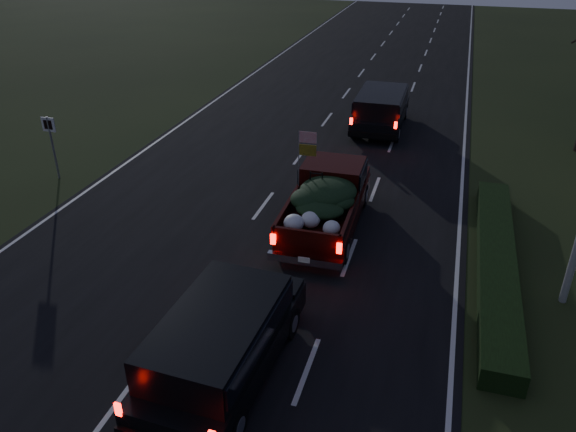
% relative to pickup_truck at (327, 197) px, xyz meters
% --- Properties ---
extents(ground, '(120.00, 120.00, 0.00)m').
position_rel_pickup_truck_xyz_m(ground, '(-2.48, -4.18, -1.08)').
color(ground, black).
rests_on(ground, ground).
extents(road_asphalt, '(14.00, 120.00, 0.02)m').
position_rel_pickup_truck_xyz_m(road_asphalt, '(-2.48, -4.18, -1.07)').
color(road_asphalt, black).
rests_on(road_asphalt, ground).
extents(hedge_row, '(1.00, 10.00, 0.60)m').
position_rel_pickup_truck_xyz_m(hedge_row, '(5.32, -1.18, -0.78)').
color(hedge_row, black).
rests_on(hedge_row, ground).
extents(route_sign, '(0.55, 0.08, 2.50)m').
position_rel_pickup_truck_xyz_m(route_sign, '(-10.98, 0.82, 0.58)').
color(route_sign, gray).
rests_on(route_sign, ground).
extents(pickup_truck, '(2.24, 5.57, 2.89)m').
position_rel_pickup_truck_xyz_m(pickup_truck, '(0.00, 0.00, 0.00)').
color(pickup_truck, '#320906').
rests_on(pickup_truck, ground).
extents(lead_suv, '(2.21, 5.24, 1.50)m').
position_rel_pickup_truck_xyz_m(lead_suv, '(0.27, 10.20, 0.05)').
color(lead_suv, black).
rests_on(lead_suv, ground).
extents(rear_suv, '(2.44, 5.22, 1.47)m').
position_rel_pickup_truck_xyz_m(rear_suv, '(-0.63, -7.37, 0.03)').
color(rear_suv, black).
rests_on(rear_suv, ground).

